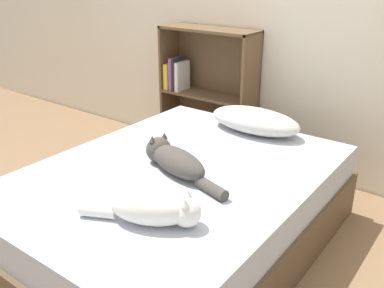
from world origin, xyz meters
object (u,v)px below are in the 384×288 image
cat_light (155,208)px  bookshelf (208,91)px  pillow (255,121)px  cat_dark (174,160)px  bed (177,208)px

cat_light → bookshelf: size_ratio=0.48×
pillow → cat_dark: 0.75m
pillow → bookshelf: (-0.65, 0.41, -0.01)m
pillow → cat_light: bearing=-81.1°
pillow → cat_light: size_ratio=1.24×
bookshelf → bed: bearing=-62.5°
bed → cat_light: size_ratio=3.71×
cat_dark → bookshelf: bearing=-46.8°
pillow → bookshelf: size_ratio=0.60×
pillow → cat_dark: (-0.05, -0.74, -0.01)m
pillow → cat_dark: cat_dark is taller
bookshelf → cat_light: bearing=-62.3°
pillow → bed: bearing=-94.3°
pillow → cat_dark: bearing=-94.2°
cat_dark → bed: bearing=-75.4°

